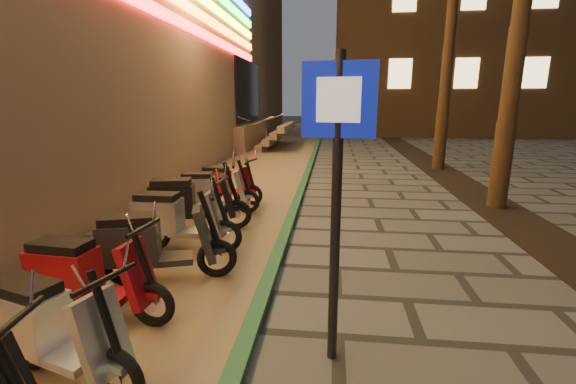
# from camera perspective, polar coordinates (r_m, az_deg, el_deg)

# --- Properties ---
(parking_strip) EXTENTS (3.40, 60.00, 0.01)m
(parking_strip) POSITION_cam_1_polar(r_m,az_deg,el_deg) (12.33, -5.21, 2.37)
(parking_strip) COLOR #8C7251
(parking_strip) RESTS_ON ground
(green_curb) EXTENTS (0.18, 60.00, 0.10)m
(green_curb) POSITION_cam_1_polar(r_m,az_deg,el_deg) (12.09, 2.70, 2.41)
(green_curb) COLOR #235D38
(green_curb) RESTS_ON ground
(planting_strip) EXTENTS (1.20, 40.00, 0.02)m
(planting_strip) POSITION_cam_1_polar(r_m,az_deg,el_deg) (8.13, 33.53, -5.62)
(planting_strip) COLOR black
(planting_strip) RESTS_ON ground
(pedestrian_sign) EXTENTS (0.60, 0.12, 2.73)m
(pedestrian_sign) POSITION_cam_1_polar(r_m,az_deg,el_deg) (3.23, 7.27, 3.02)
(pedestrian_sign) COLOR black
(pedestrian_sign) RESTS_ON ground
(scooter_5) EXTENTS (1.58, 0.82, 1.12)m
(scooter_5) POSITION_cam_1_polar(r_m,az_deg,el_deg) (3.97, -31.97, -16.70)
(scooter_5) COLOR black
(scooter_5) RESTS_ON ground
(scooter_6) EXTENTS (1.64, 0.58, 1.15)m
(scooter_6) POSITION_cam_1_polar(r_m,az_deg,el_deg) (4.78, -27.87, -10.99)
(scooter_6) COLOR black
(scooter_6) RESTS_ON ground
(scooter_7) EXTENTS (1.72, 0.93, 1.22)m
(scooter_7) POSITION_cam_1_polar(r_m,az_deg,el_deg) (5.33, -19.56, -7.34)
(scooter_7) COLOR black
(scooter_7) RESTS_ON ground
(scooter_8) EXTENTS (1.71, 0.60, 1.21)m
(scooter_8) POSITION_cam_1_polar(r_m,az_deg,el_deg) (6.36, -16.47, -3.81)
(scooter_8) COLOR black
(scooter_8) RESTS_ON ground
(scooter_9) EXTENTS (1.82, 0.87, 1.28)m
(scooter_9) POSITION_cam_1_polar(r_m,az_deg,el_deg) (7.22, -14.57, -1.41)
(scooter_9) COLOR black
(scooter_9) RESTS_ON ground
(scooter_10) EXTENTS (1.65, 0.71, 1.16)m
(scooter_10) POSITION_cam_1_polar(r_m,az_deg,el_deg) (8.23, -11.47, 0.16)
(scooter_10) COLOR black
(scooter_10) RESTS_ON ground
(scooter_11) EXTENTS (1.53, 0.75, 1.08)m
(scooter_11) POSITION_cam_1_polar(r_m,az_deg,el_deg) (9.16, -9.35, 1.37)
(scooter_11) COLOR black
(scooter_11) RESTS_ON ground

